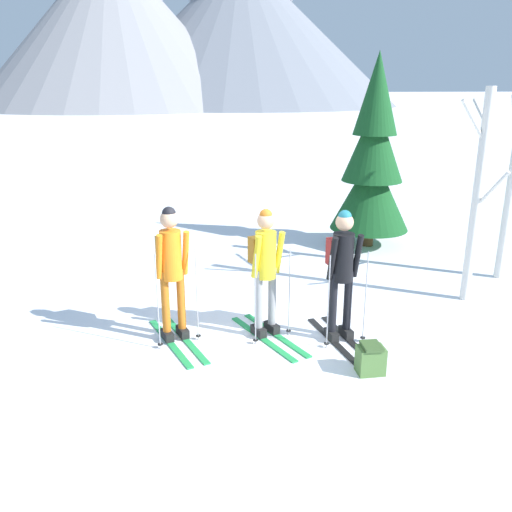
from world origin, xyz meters
TOP-DOWN VIEW (x-y plane):
  - ground_plane at (0.00, 0.00)m, footprint 400.00×400.00m
  - skier_in_orange at (-1.10, -0.05)m, footprint 0.84×1.57m
  - skier_in_yellow at (0.14, -0.08)m, footprint 0.93×1.54m
  - skier_in_black at (1.12, -0.34)m, footprint 0.62×1.60m
  - pine_tree_near at (2.94, 3.89)m, footprint 1.64×1.64m
  - birch_tree_tall at (3.54, 0.79)m, footprint 0.71×1.32m
  - backpack_on_snow_front at (1.26, -1.28)m, footprint 0.33×0.28m
  - mountain_ridge_distant at (0.75, 77.75)m, footprint 61.22×50.05m

SIDE VIEW (x-z plane):
  - ground_plane at x=0.00m, z-range 0.00..0.00m
  - backpack_on_snow_front at x=1.26m, z-range 0.00..0.38m
  - skier_in_yellow at x=0.14m, z-range 0.13..1.91m
  - skier_in_black at x=1.12m, z-range 0.13..1.93m
  - skier_in_orange at x=-1.10m, z-range 0.14..1.99m
  - birch_tree_tall at x=3.54m, z-range 0.07..3.38m
  - pine_tree_near at x=2.94m, z-range -0.17..3.79m
  - mountain_ridge_distant at x=0.75m, z-range 0.18..21.78m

